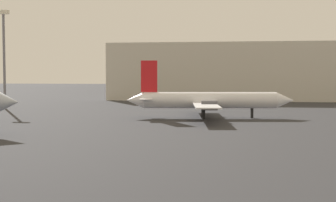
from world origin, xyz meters
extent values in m
cone|color=#B2BCCC|center=(-25.86, 40.30, 3.88)|extent=(3.62, 3.36, 3.01)
cylinder|color=white|center=(-4.61, 66.07, 2.84)|extent=(21.02, 5.48, 2.57)
cone|color=white|center=(7.12, 67.74, 2.84)|extent=(3.17, 2.95, 2.57)
cone|color=white|center=(-16.34, 64.41, 2.84)|extent=(3.17, 2.95, 2.57)
cube|color=white|center=(-5.65, 65.93, 2.46)|extent=(7.07, 26.01, 0.19)
cube|color=white|center=(-14.54, 64.66, 3.10)|extent=(2.87, 6.99, 0.13)
cube|color=red|center=(-14.14, 64.72, 6.62)|extent=(2.59, 0.60, 4.99)
cylinder|color=#4C4C54|center=(-5.71, 70.86, 2.33)|extent=(2.60, 1.78, 1.45)
cylinder|color=#4C4C54|center=(-4.34, 61.16, 2.33)|extent=(2.60, 1.78, 1.45)
cube|color=black|center=(2.00, 67.01, 0.78)|extent=(0.46, 0.46, 1.56)
cube|color=black|center=(-5.87, 67.52, 0.78)|extent=(0.46, 0.46, 1.56)
cube|color=black|center=(-5.42, 64.33, 0.78)|extent=(0.46, 0.46, 1.56)
cylinder|color=slate|center=(-46.61, 80.23, 9.41)|extent=(0.50, 0.50, 18.81)
cube|color=#F2EACC|center=(-46.61, 80.23, 19.21)|extent=(2.40, 0.50, 0.80)
cube|color=beige|center=(6.28, 124.64, 7.50)|extent=(82.34, 25.03, 15.00)
camera|label=1|loc=(0.67, -11.11, 7.14)|focal=52.19mm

